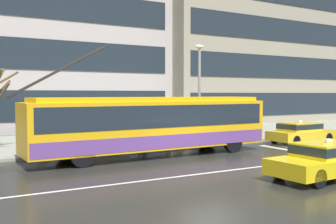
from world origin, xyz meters
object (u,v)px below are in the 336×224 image
(pedestrian_approaching_curb, at_px, (42,129))
(pedestrian_at_shelter, at_px, (145,116))
(trolleybus, at_px, (153,123))
(pedestrian_walking_past, at_px, (168,126))
(bus_shelter, at_px, (105,111))
(taxi_oncoming_near, at_px, (326,158))
(taxi_ahead_of_bus, at_px, (301,132))
(street_lamp, at_px, (199,83))

(pedestrian_approaching_curb, bearing_deg, pedestrian_at_shelter, -9.78)
(pedestrian_approaching_curb, bearing_deg, trolleybus, -46.12)
(pedestrian_at_shelter, relative_size, pedestrian_walking_past, 1.19)
(trolleybus, distance_m, bus_shelter, 3.37)
(trolleybus, height_order, pedestrian_at_shelter, trolleybus)
(pedestrian_approaching_curb, bearing_deg, taxi_oncoming_near, -58.06)
(pedestrian_at_shelter, height_order, pedestrian_approaching_curb, pedestrian_at_shelter)
(taxi_ahead_of_bus, xyz_separation_m, pedestrian_walking_past, (-7.45, 3.15, 0.40))
(taxi_oncoming_near, relative_size, street_lamp, 0.76)
(bus_shelter, distance_m, pedestrian_approaching_curb, 3.43)
(taxi_oncoming_near, height_order, taxi_ahead_of_bus, same)
(pedestrian_approaching_curb, height_order, pedestrian_walking_past, pedestrian_approaching_curb)
(taxi_oncoming_near, relative_size, pedestrian_approaching_curb, 2.66)
(pedestrian_at_shelter, bearing_deg, trolleybus, -110.52)
(pedestrian_at_shelter, bearing_deg, street_lamp, -14.33)
(taxi_ahead_of_bus, distance_m, street_lamp, 6.83)
(taxi_oncoming_near, bearing_deg, pedestrian_at_shelter, 99.40)
(taxi_oncoming_near, xyz_separation_m, pedestrian_at_shelter, (-1.81, 10.91, 1.00))
(taxi_ahead_of_bus, relative_size, pedestrian_at_shelter, 2.27)
(taxi_ahead_of_bus, height_order, pedestrian_walking_past, pedestrian_walking_past)
(taxi_oncoming_near, distance_m, taxi_ahead_of_bus, 9.96)
(pedestrian_at_shelter, relative_size, street_lamp, 0.34)
(bus_shelter, distance_m, pedestrian_walking_past, 3.93)
(taxi_oncoming_near, xyz_separation_m, bus_shelter, (-4.41, 10.49, 1.36))
(pedestrian_at_shelter, bearing_deg, taxi_ahead_of_bus, -23.04)
(pedestrian_at_shelter, distance_m, street_lamp, 3.81)
(taxi_ahead_of_bus, relative_size, bus_shelter, 1.24)
(pedestrian_approaching_curb, distance_m, pedestrian_walking_past, 6.97)
(pedestrian_at_shelter, xyz_separation_m, pedestrian_approaching_curb, (-5.60, 0.96, -0.58))
(bus_shelter, bearing_deg, taxi_oncoming_near, -67.18)
(bus_shelter, bearing_deg, trolleybus, -67.10)
(pedestrian_at_shelter, height_order, street_lamp, street_lamp)
(trolleybus, distance_m, street_lamp, 5.62)
(pedestrian_at_shelter, bearing_deg, bus_shelter, -170.85)
(taxi_ahead_of_bus, relative_size, street_lamp, 0.76)
(pedestrian_at_shelter, distance_m, pedestrian_walking_past, 1.45)
(taxi_ahead_of_bus, xyz_separation_m, bus_shelter, (-11.26, 3.26, 1.36))
(street_lamp, bearing_deg, pedestrian_approaching_curb, 168.55)
(taxi_oncoming_near, height_order, pedestrian_at_shelter, pedestrian_at_shelter)
(pedestrian_approaching_curb, xyz_separation_m, street_lamp, (8.78, -1.78, 2.49))
(taxi_oncoming_near, xyz_separation_m, pedestrian_walking_past, (-0.60, 10.38, 0.40))
(street_lamp, bearing_deg, pedestrian_walking_past, 172.01)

